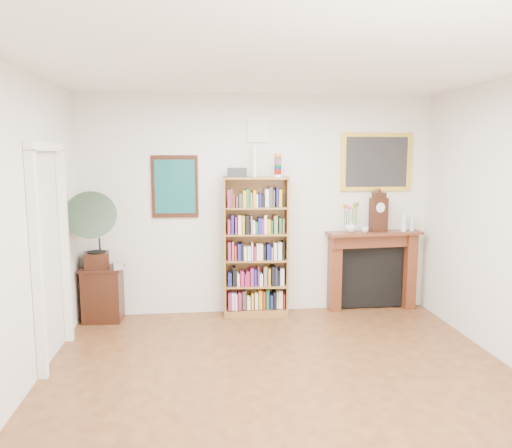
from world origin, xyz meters
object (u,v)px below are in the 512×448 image
at_px(gramophone, 92,225).
at_px(mantel_clock, 379,213).
at_px(teacup, 365,230).
at_px(cd_stack, 118,266).
at_px(side_cabinet, 103,294).
at_px(bookshelf, 256,239).
at_px(flower_vase, 351,226).
at_px(bottle_right, 412,223).
at_px(fireplace, 372,264).
at_px(bottle_left, 404,222).

height_order(gramophone, mantel_clock, gramophone).
xyz_separation_m(gramophone, teacup, (3.38, 0.11, -0.13)).
bearing_deg(cd_stack, teacup, 2.04).
distance_m(side_cabinet, teacup, 3.40).
distance_m(bookshelf, gramophone, 1.99).
bearing_deg(side_cabinet, bookshelf, 3.59).
relative_size(flower_vase, bottle_right, 0.76).
bearing_deg(mantel_clock, gramophone, 169.85).
relative_size(bookshelf, gramophone, 2.14).
height_order(side_cabinet, bottle_right, bottle_right).
height_order(fireplace, flower_vase, flower_vase).
xyz_separation_m(bookshelf, flower_vase, (1.23, 0.01, 0.14)).
height_order(side_cabinet, gramophone, gramophone).
height_order(cd_stack, bottle_right, bottle_right).
relative_size(bookshelf, cd_stack, 16.99).
bearing_deg(flower_vase, fireplace, 11.10).
bearing_deg(bookshelf, flower_vase, 4.90).
bearing_deg(bookshelf, bottle_right, 5.74).
height_order(gramophone, bottle_left, gramophone).
bearing_deg(bottle_right, cd_stack, -177.16).
xyz_separation_m(flower_vase, bottle_right, (0.84, 0.04, 0.02)).
height_order(bookshelf, flower_vase, bookshelf).
distance_m(flower_vase, teacup, 0.19).
relative_size(gramophone, cd_stack, 7.94).
height_order(fireplace, mantel_clock, mantel_clock).
relative_size(fireplace, mantel_clock, 2.50).
xyz_separation_m(side_cabinet, mantel_clock, (3.52, 0.08, 0.96)).
height_order(fireplace, cd_stack, fireplace).
relative_size(bookshelf, teacup, 22.50).
height_order(flower_vase, bottle_left, bottle_left).
bearing_deg(bookshelf, fireplace, 7.17).
distance_m(fireplace, bottle_right, 0.75).
xyz_separation_m(side_cabinet, cd_stack, (0.21, -0.11, 0.38)).
bearing_deg(flower_vase, teacup, -12.26).
bearing_deg(gramophone, bookshelf, -5.60).
bearing_deg(mantel_clock, side_cabinet, 168.11).
bearing_deg(teacup, bottle_right, 6.55).
bearing_deg(bookshelf, cd_stack, -170.75).
bearing_deg(bottle_right, mantel_clock, 179.83).
bearing_deg(fireplace, cd_stack, 179.32).
height_order(mantel_clock, teacup, mantel_clock).
relative_size(gramophone, bottle_left, 3.97).
bearing_deg(fireplace, mantel_clock, -28.51).
height_order(mantel_clock, bottle_right, mantel_clock).
bearing_deg(bottle_right, flower_vase, -177.52).
xyz_separation_m(gramophone, flower_vase, (3.20, 0.15, -0.09)).
height_order(side_cabinet, teacup, teacup).
height_order(side_cabinet, flower_vase, flower_vase).
xyz_separation_m(bookshelf, side_cabinet, (-1.91, -0.03, -0.65)).
relative_size(gramophone, bottle_right, 4.77).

